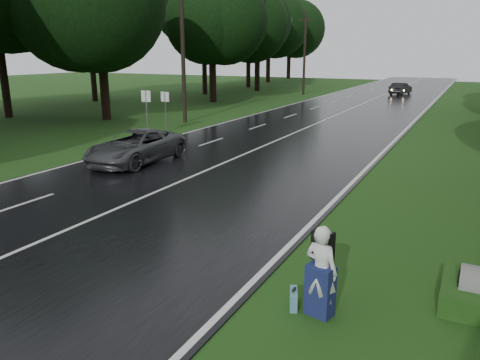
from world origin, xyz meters
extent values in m
plane|color=#1E4414|center=(0.00, 0.00, 0.00)|extent=(160.00, 160.00, 0.00)
cube|color=black|center=(0.00, 20.00, 0.02)|extent=(12.00, 140.00, 0.04)
cube|color=silver|center=(0.00, 20.00, 0.04)|extent=(0.12, 140.00, 0.01)
imported|color=#424447|center=(-3.50, 8.34, 0.74)|extent=(2.38, 5.08, 1.40)
imported|color=black|center=(1.58, 49.36, 0.70)|extent=(2.11, 4.21, 1.32)
imported|color=silver|center=(7.41, 0.14, 0.88)|extent=(0.73, 0.57, 1.76)
cube|color=navy|center=(7.41, 0.14, 0.49)|extent=(0.56, 0.44, 0.99)
cube|color=black|center=(7.35, 0.39, 1.27)|extent=(0.44, 0.30, 0.56)
cube|color=teal|center=(6.90, 0.16, 0.17)|extent=(0.30, 0.50, 0.34)
camera|label=1|loc=(9.57, -7.38, 4.72)|focal=34.72mm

